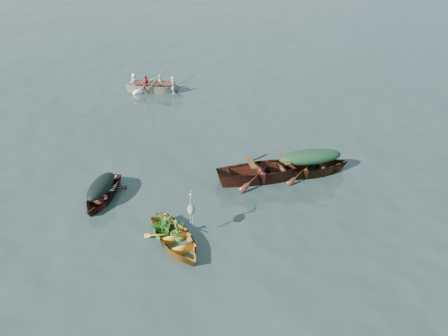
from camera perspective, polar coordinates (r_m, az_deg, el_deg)
The scene contains 13 objects.
ground at distance 14.34m, azimuth 2.04°, elevation -4.26°, with size 140.00×140.00×0.00m, color #2C3E39.
yellow_dinghy at distance 12.58m, azimuth -6.30°, elevation -9.99°, with size 1.31×3.02×0.81m, color gold.
dark_covered_boat at distance 14.94m, azimuth -15.54°, elevation -3.94°, with size 1.15×3.11×0.74m, color #501E12.
green_tarp_boat at distance 16.06m, azimuth 10.95°, elevation -0.82°, with size 1.31×4.21×0.97m, color #472410.
open_wooden_boat at distance 15.56m, azimuth 5.58°, elevation -1.44°, with size 1.54×4.94×1.19m, color #501B14.
rowed_boat at distance 24.07m, azimuth -9.10°, elevation 9.79°, with size 1.26×4.19×0.99m, color white.
dark_tarp_cover at distance 14.65m, azimuth -15.84°, elevation -2.08°, with size 0.63×1.71×0.40m, color black.
green_tarp_cover at distance 15.71m, azimuth 11.21°, elevation 1.53°, with size 0.72×2.32×0.52m, color #163621.
thwart_benches at distance 15.26m, azimuth 5.69°, elevation 0.53°, with size 0.92×2.47×0.04m, color #4F2F12, non-canonical shape.
heron at distance 12.27m, azimuth -4.29°, elevation -5.95°, with size 0.28×0.40×0.92m, color gray, non-canonical shape.
dinghy_weeds at distance 12.57m, azimuth -7.43°, elevation -6.07°, with size 0.70×0.90×0.60m, color #326C1C.
rowers at distance 23.80m, azimuth -9.27°, elevation 11.78°, with size 1.13×2.93×0.76m, color silver.
oars at distance 23.90m, azimuth -9.20°, elevation 10.98°, with size 2.60×0.60×0.06m, color olive, non-canonical shape.
Camera 1 is at (-0.88, -11.90, 7.96)m, focal length 35.00 mm.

